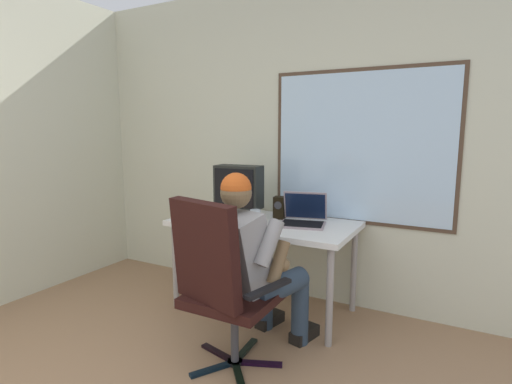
{
  "coord_description": "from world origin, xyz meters",
  "views": [
    {
      "loc": [
        1.2,
        -0.47,
        1.47
      ],
      "look_at": [
        -0.1,
        1.93,
        1.04
      ],
      "focal_mm": 28.2,
      "sensor_mm": 36.0,
      "label": 1
    }
  ],
  "objects": [
    {
      "name": "office_chair",
      "position": [
        -0.06,
        1.42,
        0.6
      ],
      "size": [
        0.68,
        0.64,
        1.08
      ],
      "color": "black",
      "rests_on": "ground"
    },
    {
      "name": "person_seated",
      "position": [
        -0.0,
        1.7,
        0.64
      ],
      "size": [
        0.63,
        0.87,
        1.21
      ],
      "color": "#2A394B",
      "rests_on": "ground"
    },
    {
      "name": "coffee_mug",
      "position": [
        -0.74,
        2.14,
        0.79
      ],
      "size": [
        0.08,
        0.08,
        0.11
      ],
      "color": "beige",
      "rests_on": "desk"
    },
    {
      "name": "wine_glass",
      "position": [
        -0.21,
        2.13,
        0.83
      ],
      "size": [
        0.08,
        0.08,
        0.13
      ],
      "color": "silver",
      "rests_on": "desk"
    },
    {
      "name": "crt_monitor",
      "position": [
        -0.47,
        2.32,
        0.99
      ],
      "size": [
        0.39,
        0.22,
        0.44
      ],
      "color": "beige",
      "rests_on": "desk"
    },
    {
      "name": "desk",
      "position": [
        -0.24,
        2.33,
        0.67
      ],
      "size": [
        1.45,
        0.75,
        0.74
      ],
      "color": "gray",
      "rests_on": "ground"
    },
    {
      "name": "desk_speaker",
      "position": [
        -0.17,
        2.47,
        0.83
      ],
      "size": [
        0.1,
        0.1,
        0.18
      ],
      "color": "black",
      "rests_on": "desk"
    },
    {
      "name": "wall_rear",
      "position": [
        0.03,
        2.76,
        1.34
      ],
      "size": [
        4.53,
        0.08,
        2.68
      ],
      "color": "beige",
      "rests_on": "ground"
    },
    {
      "name": "laptop",
      "position": [
        0.07,
        2.4,
        0.8
      ],
      "size": [
        0.41,
        0.4,
        0.24
      ],
      "color": "gray",
      "rests_on": "desk"
    }
  ]
}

